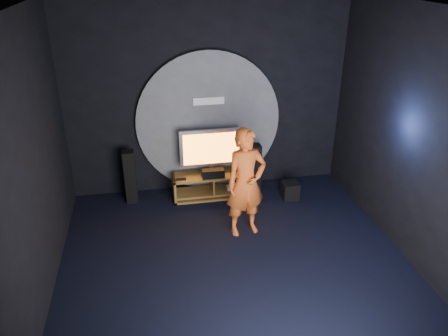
% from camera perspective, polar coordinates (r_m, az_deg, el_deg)
% --- Properties ---
extents(floor, '(5.00, 5.00, 0.00)m').
position_cam_1_polar(floor, '(6.45, 1.52, -12.52)').
color(floor, black).
rests_on(floor, ground).
extents(back_wall, '(5.00, 0.04, 3.50)m').
position_cam_1_polar(back_wall, '(7.84, -2.13, 9.19)').
color(back_wall, black).
rests_on(back_wall, ground).
extents(front_wall, '(5.00, 0.04, 3.50)m').
position_cam_1_polar(front_wall, '(3.50, 10.61, -14.97)').
color(front_wall, black).
rests_on(front_wall, ground).
extents(left_wall, '(0.04, 5.00, 3.50)m').
position_cam_1_polar(left_wall, '(5.61, -24.11, -0.25)').
color(left_wall, black).
rests_on(left_wall, ground).
extents(right_wall, '(0.04, 5.00, 3.50)m').
position_cam_1_polar(right_wall, '(6.50, 23.86, 3.30)').
color(right_wall, black).
rests_on(right_wall, ground).
extents(ceiling, '(5.00, 5.00, 0.01)m').
position_cam_1_polar(ceiling, '(5.07, 2.01, 20.20)').
color(ceiling, black).
rests_on(ceiling, back_wall).
extents(wall_disc_panel, '(2.60, 0.11, 2.60)m').
position_cam_1_polar(wall_disc_panel, '(7.93, -2.01, 5.97)').
color(wall_disc_panel, '#515156').
rests_on(wall_disc_panel, ground).
extents(media_console, '(1.43, 0.45, 0.45)m').
position_cam_1_polar(media_console, '(8.03, -1.49, -2.42)').
color(media_console, olive).
rests_on(media_console, ground).
extents(tv, '(1.13, 0.22, 0.84)m').
position_cam_1_polar(tv, '(7.78, -1.68, 2.43)').
color(tv, '#AEAEB5').
rests_on(tv, media_console).
extents(center_speaker, '(0.40, 0.15, 0.15)m').
position_cam_1_polar(center_speaker, '(7.77, -1.43, -0.72)').
color(center_speaker, black).
rests_on(center_speaker, media_console).
extents(remote, '(0.18, 0.05, 0.02)m').
position_cam_1_polar(remote, '(7.74, -5.67, -1.47)').
color(remote, black).
rests_on(remote, media_console).
extents(tower_speaker_left, '(0.20, 0.22, 0.98)m').
position_cam_1_polar(tower_speaker_left, '(7.90, -12.15, -1.13)').
color(tower_speaker_left, black).
rests_on(tower_speaker_left, ground).
extents(tower_speaker_right, '(0.20, 0.22, 0.98)m').
position_cam_1_polar(tower_speaker_right, '(8.00, 4.01, -0.23)').
color(tower_speaker_right, black).
rests_on(tower_speaker_right, ground).
extents(subwoofer, '(0.29, 0.29, 0.32)m').
position_cam_1_polar(subwoofer, '(8.07, 8.64, -2.89)').
color(subwoofer, black).
rests_on(subwoofer, ground).
extents(player, '(0.71, 0.53, 1.76)m').
position_cam_1_polar(player, '(6.70, 2.89, -1.96)').
color(player, '#D6551D').
rests_on(player, ground).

